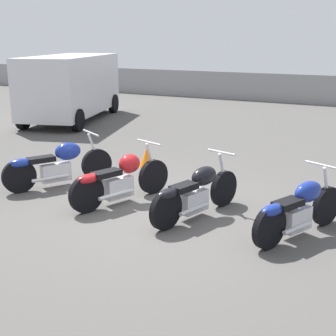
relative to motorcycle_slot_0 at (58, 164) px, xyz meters
name	(u,v)px	position (x,y,z in m)	size (l,w,h in m)	color
ground_plane	(156,211)	(2.37, -0.36, -0.44)	(60.00, 60.00, 0.00)	#514F4C
fence_back	(315,90)	(2.37, 14.02, 0.19)	(40.00, 0.04, 1.26)	gray
motorcycle_slot_0	(58,164)	(0.00, 0.00, 0.00)	(1.26, 1.98, 1.01)	black
motorcycle_slot_1	(120,179)	(1.61, -0.27, -0.01)	(0.94, 2.02, 1.01)	black
motorcycle_slot_2	(196,192)	(3.07, -0.30, -0.01)	(0.81, 2.01, 1.00)	black
motorcycle_slot_3	(299,209)	(4.72, -0.31, -0.01)	(1.04, 1.86, 0.99)	black
parked_van	(71,85)	(-4.48, 6.17, 0.79)	(3.24, 5.29, 2.22)	silver
traffic_cone_near	(147,157)	(0.85, 2.03, -0.23)	(0.36, 0.36, 0.43)	orange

